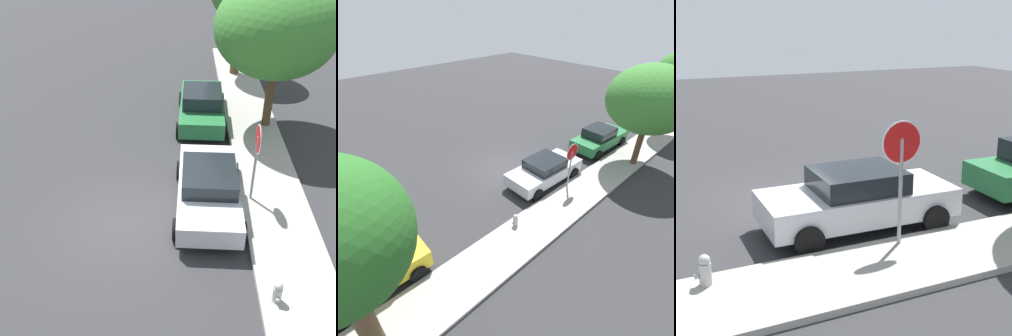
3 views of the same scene
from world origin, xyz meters
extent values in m
plane|color=#2D2D30|center=(0.00, 0.00, 0.00)|extent=(60.00, 60.00, 0.00)
cube|color=#9E9B93|center=(0.00, 4.63, 0.07)|extent=(32.00, 2.10, 0.14)
cylinder|color=gray|center=(-1.08, 3.89, 1.19)|extent=(0.08, 0.08, 2.38)
cylinder|color=white|center=(-1.08, 3.89, 2.29)|extent=(0.88, 0.04, 0.88)
cylinder|color=red|center=(-1.08, 3.89, 2.29)|extent=(0.82, 0.05, 0.82)
cube|color=silver|center=(-0.80, 2.51, 0.62)|extent=(4.47, 1.97, 0.63)
cube|color=black|center=(-0.79, 2.51, 1.17)|extent=(2.00, 1.68, 0.47)
cylinder|color=black|center=(0.72, 3.39, 0.32)|extent=(0.65, 0.24, 0.64)
cylinder|color=black|center=(0.67, 1.55, 0.32)|extent=(0.65, 0.24, 0.64)
cylinder|color=black|center=(-2.28, 3.48, 0.32)|extent=(0.65, 0.24, 0.64)
cylinder|color=black|center=(-2.33, 1.63, 0.32)|extent=(0.65, 0.24, 0.64)
cylinder|color=black|center=(-5.17, 1.58, 0.32)|extent=(0.65, 0.24, 0.64)
cylinder|color=#A5A5A8|center=(2.90, 3.97, 0.28)|extent=(0.22, 0.22, 0.55)
sphere|color=#A5A5A8|center=(2.90, 3.97, 0.61)|extent=(0.21, 0.21, 0.21)
cylinder|color=#A5A5A8|center=(3.05, 3.97, 0.33)|extent=(0.08, 0.09, 0.09)
camera|label=1|loc=(9.59, 1.56, 8.40)|focal=45.00mm
camera|label=2|loc=(9.01, 9.88, 8.58)|focal=28.00mm
camera|label=3|loc=(4.13, 12.35, 4.65)|focal=55.00mm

